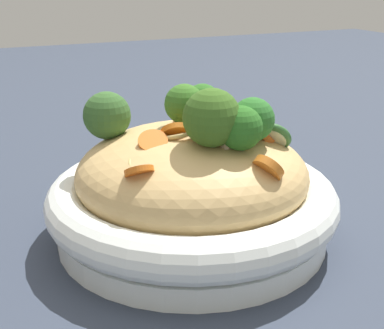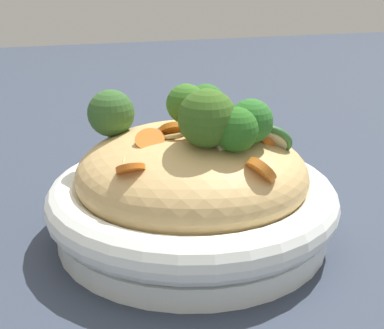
{
  "view_description": "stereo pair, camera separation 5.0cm",
  "coord_description": "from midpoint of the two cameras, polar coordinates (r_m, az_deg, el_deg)",
  "views": [
    {
      "loc": [
        -0.2,
        -0.43,
        0.25
      ],
      "look_at": [
        0.0,
        0.0,
        0.08
      ],
      "focal_mm": 48.83,
      "sensor_mm": 36.0,
      "label": 1
    },
    {
      "loc": [
        -0.15,
        -0.45,
        0.25
      ],
      "look_at": [
        0.0,
        0.0,
        0.08
      ],
      "focal_mm": 48.83,
      "sensor_mm": 36.0,
      "label": 2
    }
  ],
  "objects": [
    {
      "name": "ground_plane",
      "position": [
        0.53,
        2.72,
        -7.62
      ],
      "size": [
        3.0,
        3.0,
        0.0
      ],
      "primitive_type": "plane",
      "color": "#323A4A"
    },
    {
      "name": "serving_bowl",
      "position": [
        0.52,
        2.78,
        -4.57
      ],
      "size": [
        0.29,
        0.29,
        0.06
      ],
      "color": "white",
      "rests_on": "ground_plane"
    },
    {
      "name": "noodle_heap",
      "position": [
        0.51,
        2.84,
        -0.97
      ],
      "size": [
        0.23,
        0.23,
        0.1
      ],
      "color": "tan",
      "rests_on": "serving_bowl"
    },
    {
      "name": "broccoli_florets",
      "position": [
        0.48,
        2.69,
        5.17
      ],
      "size": [
        0.17,
        0.16,
        0.07
      ],
      "color": "#9EC070",
      "rests_on": "serving_bowl"
    },
    {
      "name": "carrot_coins",
      "position": [
        0.47,
        3.98,
        2.31
      ],
      "size": [
        0.16,
        0.15,
        0.04
      ],
      "color": "orange",
      "rests_on": "serving_bowl"
    },
    {
      "name": "zucchini_slices",
      "position": [
        0.52,
        8.49,
        3.42
      ],
      "size": [
        0.11,
        0.14,
        0.05
      ],
      "color": "beige",
      "rests_on": "serving_bowl"
    },
    {
      "name": "chicken_chunks",
      "position": [
        0.49,
        5.37,
        4.35
      ],
      "size": [
        0.05,
        0.09,
        0.04
      ],
      "color": "beige",
      "rests_on": "serving_bowl"
    }
  ]
}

